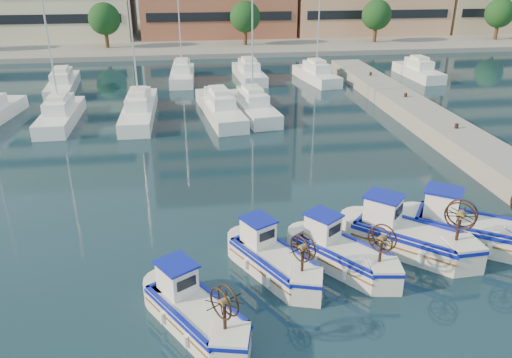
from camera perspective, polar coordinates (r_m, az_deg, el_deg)
name	(u,v)px	position (r m, az deg, el deg)	size (l,w,h in m)	color
ground	(308,293)	(18.74, 5.94, -12.81)	(300.00, 300.00, 0.00)	#1B3548
quay	(510,173)	(30.09, 27.05, 0.60)	(3.00, 60.00, 1.20)	gray
yacht_marina	(192,93)	(43.98, -7.32, 9.68)	(41.21, 21.70, 11.50)	white
fishing_boat_a	(194,309)	(16.93, -7.13, -14.53)	(3.43, 4.11, 2.51)	silver
fishing_boat_b	(272,257)	(19.33, 1.89, -8.95)	(3.23, 4.10, 2.48)	silver
fishing_boat_c	(341,251)	(19.96, 9.65, -8.13)	(3.60, 4.04, 2.50)	silver
fishing_boat_d	(406,234)	(21.53, 16.74, -6.03)	(4.48, 4.31, 2.85)	silver
fishing_boat_e	(466,226)	(22.94, 22.91, -5.01)	(4.78, 4.06, 2.92)	silver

